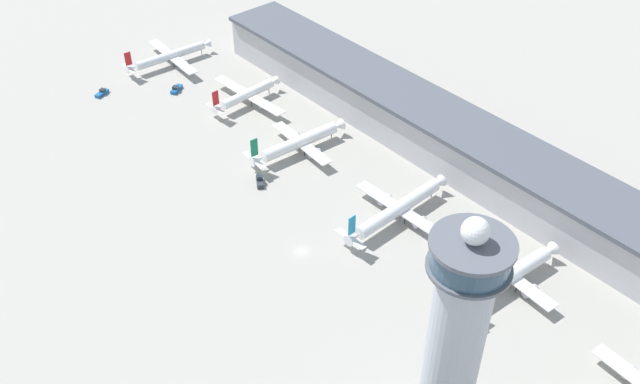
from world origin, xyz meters
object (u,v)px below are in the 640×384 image
at_px(control_tower, 456,337).
at_px(service_truck_fuel, 260,181).
at_px(airplane_gate_echo, 510,276).
at_px(airplane_gate_charlie, 299,142).
at_px(service_truck_baggage, 176,89).
at_px(service_truck_catering, 102,93).
at_px(airplane_gate_bravo, 247,95).
at_px(airplane_gate_delta, 398,209).
at_px(airplane_gate_alpha, 170,56).

relative_size(control_tower, service_truck_fuel, 10.73).
bearing_deg(control_tower, airplane_gate_echo, 109.93).
height_order(airplane_gate_charlie, service_truck_baggage, airplane_gate_charlie).
bearing_deg(service_truck_baggage, control_tower, -11.26).
bearing_deg(service_truck_catering, service_truck_baggage, 54.92).
bearing_deg(airplane_gate_bravo, airplane_gate_delta, -3.15).
bearing_deg(airplane_gate_bravo, airplane_gate_alpha, -172.77).
relative_size(airplane_gate_charlie, service_truck_fuel, 6.58).
relative_size(airplane_gate_alpha, service_truck_baggage, 5.73).
bearing_deg(airplane_gate_echo, service_truck_fuel, -163.32).
bearing_deg(service_truck_fuel, airplane_gate_alpha, 167.01).
xyz_separation_m(airplane_gate_bravo, service_truck_baggage, (-27.40, -16.23, -3.50)).
bearing_deg(airplane_gate_bravo, airplane_gate_charlie, -7.46).
bearing_deg(service_truck_fuel, service_truck_catering, -171.46).
height_order(airplane_gate_alpha, service_truck_baggage, airplane_gate_alpha).
relative_size(control_tower, airplane_gate_delta, 1.48).
xyz_separation_m(airplane_gate_alpha, service_truck_baggage, (20.61, -10.13, -3.33)).
bearing_deg(service_truck_catering, airplane_gate_bravo, 42.44).
relative_size(airplane_gate_bravo, service_truck_catering, 5.82).
bearing_deg(airplane_gate_echo, control_tower, -70.07).
bearing_deg(airplane_gate_echo, airplane_gate_alpha, -178.59).
relative_size(control_tower, airplane_gate_echo, 1.65).
bearing_deg(airplane_gate_echo, service_truck_catering, -167.40).
height_order(airplane_gate_delta, service_truck_fuel, airplane_gate_delta).
bearing_deg(airplane_gate_delta, control_tower, -37.75).
bearing_deg(airplane_gate_charlie, airplane_gate_alpha, -179.34).
bearing_deg(control_tower, service_truck_fuel, 167.10).
bearing_deg(airplane_gate_echo, service_truck_baggage, -174.75).
height_order(control_tower, service_truck_fuel, control_tower).
xyz_separation_m(airplane_gate_echo, service_truck_fuel, (-85.97, -25.77, -3.00)).
bearing_deg(airplane_gate_echo, airplane_gate_charlie, -177.88).
xyz_separation_m(airplane_gate_bravo, airplane_gate_delta, (88.68, -4.88, -0.00)).
height_order(service_truck_catering, service_truck_fuel, service_truck_fuel).
bearing_deg(service_truck_baggage, airplane_gate_delta, 5.58).
xyz_separation_m(airplane_gate_charlie, service_truck_baggage, (-66.34, -11.13, -3.36)).
xyz_separation_m(airplane_gate_echo, service_truck_baggage, (-158.03, -14.52, -3.22)).
relative_size(service_truck_fuel, service_truck_baggage, 0.87).
xyz_separation_m(control_tower, service_truck_baggage, (-176.01, 35.05, -31.85)).
xyz_separation_m(airplane_gate_delta, service_truck_baggage, (-116.08, -11.35, -3.49)).
relative_size(service_truck_catering, service_truck_fuel, 1.10).
bearing_deg(airplane_gate_charlie, service_truck_fuel, -75.67).
height_order(airplane_gate_charlie, airplane_gate_echo, airplane_gate_charlie).
distance_m(airplane_gate_charlie, service_truck_fuel, 23.31).
xyz_separation_m(service_truck_catering, service_truck_baggage, (17.32, 24.66, 0.05)).
height_order(airplane_gate_alpha, airplane_gate_charlie, airplane_gate_charlie).
relative_size(airplane_gate_bravo, airplane_gate_delta, 0.88).
relative_size(airplane_gate_bravo, service_truck_baggage, 5.59).
bearing_deg(control_tower, service_truck_catering, 176.92).
height_order(airplane_gate_charlie, service_truck_fuel, airplane_gate_charlie).
distance_m(airplane_gate_alpha, service_truck_catering, 35.11).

